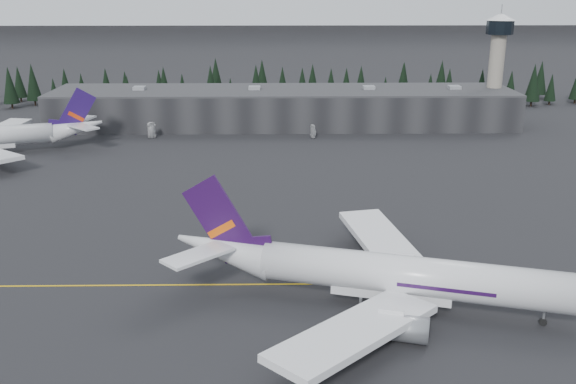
{
  "coord_description": "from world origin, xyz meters",
  "views": [
    {
      "loc": [
        -1.92,
        -98.65,
        47.56
      ],
      "look_at": [
        0.0,
        20.0,
        9.0
      ],
      "focal_mm": 40.0,
      "sensor_mm": 36.0,
      "label": 1
    }
  ],
  "objects_px": {
    "control_tower": "(497,57)",
    "jet_main": "(375,273)",
    "gse_vehicle_a": "(152,136)",
    "gse_vehicle_b": "(313,136)",
    "terminal": "(283,107)"
  },
  "relations": [
    {
      "from": "control_tower",
      "to": "jet_main",
      "type": "distance_m",
      "value": 151.71
    },
    {
      "from": "jet_main",
      "to": "terminal",
      "type": "bearing_deg",
      "value": 111.54
    },
    {
      "from": "control_tower",
      "to": "gse_vehicle_b",
      "type": "distance_m",
      "value": 73.14
    },
    {
      "from": "control_tower",
      "to": "gse_vehicle_b",
      "type": "xyz_separation_m",
      "value": [
        -65.37,
        -23.73,
        -22.64
      ]
    },
    {
      "from": "gse_vehicle_a",
      "to": "gse_vehicle_b",
      "type": "relative_size",
      "value": 1.2
    },
    {
      "from": "control_tower",
      "to": "jet_main",
      "type": "height_order",
      "value": "control_tower"
    },
    {
      "from": "gse_vehicle_a",
      "to": "gse_vehicle_b",
      "type": "bearing_deg",
      "value": -28.13
    },
    {
      "from": "terminal",
      "to": "control_tower",
      "type": "distance_m",
      "value": 76.98
    },
    {
      "from": "gse_vehicle_a",
      "to": "gse_vehicle_b",
      "type": "xyz_separation_m",
      "value": [
        52.42,
        -0.65,
        0.02
      ]
    },
    {
      "from": "control_tower",
      "to": "jet_main",
      "type": "xyz_separation_m",
      "value": [
        -62.16,
        -137.21,
        -18.02
      ]
    },
    {
      "from": "control_tower",
      "to": "jet_main",
      "type": "bearing_deg",
      "value": -114.37
    },
    {
      "from": "gse_vehicle_a",
      "to": "control_tower",
      "type": "bearing_deg",
      "value": -16.33
    },
    {
      "from": "jet_main",
      "to": "gse_vehicle_a",
      "type": "relative_size",
      "value": 11.72
    },
    {
      "from": "jet_main",
      "to": "gse_vehicle_b",
      "type": "bearing_deg",
      "value": 107.7
    },
    {
      "from": "gse_vehicle_a",
      "to": "gse_vehicle_b",
      "type": "height_order",
      "value": "gse_vehicle_b"
    }
  ]
}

